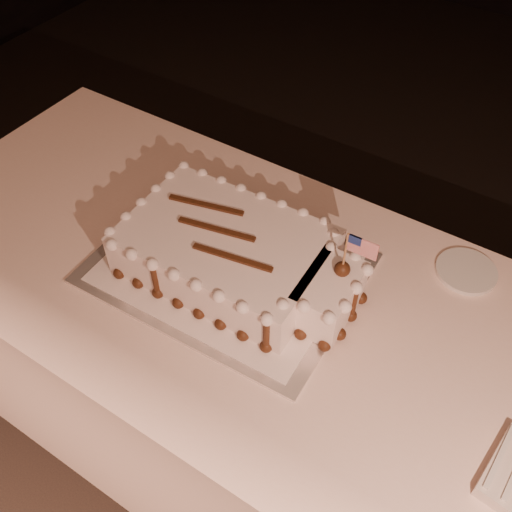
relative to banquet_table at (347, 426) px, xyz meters
The scene contains 6 objects.
room_shell 1.19m from the banquet_table, 90.00° to the right, with size 6.10×8.10×2.90m.
banquet_table is the anchor object (origin of this frame).
cake_board 0.53m from the banquet_table, behind, with size 0.59×0.44×0.01m, color silver.
doily 0.53m from the banquet_table, behind, with size 0.53×0.40×0.00m, color white.
sheet_cake 0.55m from the banquet_table, behind, with size 0.56×0.33×0.22m.
side_plate 0.50m from the banquet_table, 70.85° to the left, with size 0.14×0.14×0.01m, color silver.
Camera 1 is at (0.16, -0.08, 1.74)m, focal length 40.00 mm.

